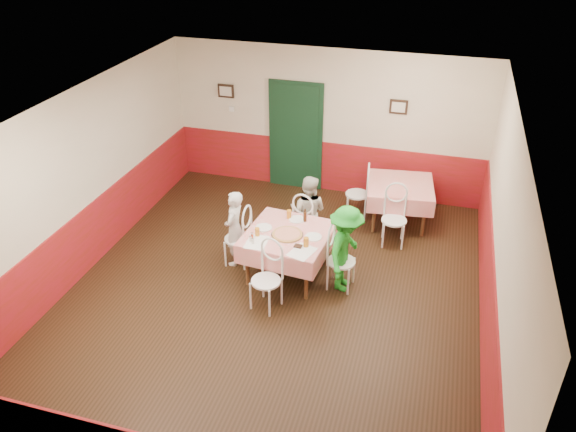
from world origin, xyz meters
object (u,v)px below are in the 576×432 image
(wallet, at_px, (298,246))
(diner_left, at_px, (234,228))
(diner_far, at_px, (308,212))
(main_table, at_px, (288,254))
(second_table, at_px, (399,203))
(chair_near, at_px, (266,281))
(chair_second_b, at_px, (394,220))
(beer_bottle, at_px, (305,216))
(chair_far, at_px, (307,223))
(glass_a, at_px, (257,232))
(chair_second_a, at_px, (357,194))
(pizza, at_px, (287,234))
(chair_left, at_px, (238,239))
(glass_c, at_px, (289,214))
(glass_b, at_px, (306,242))
(chair_right, at_px, (341,262))
(diner_right, at_px, (345,249))

(wallet, relative_size, diner_left, 0.09)
(wallet, bearing_deg, diner_far, 102.88)
(main_table, distance_m, second_table, 2.54)
(chair_near, height_order, chair_second_b, same)
(chair_second_b, bearing_deg, beer_bottle, -151.26)
(chair_far, distance_m, glass_a, 1.22)
(main_table, xyz_separation_m, chair_second_a, (0.71, 2.08, 0.08))
(beer_bottle, xyz_separation_m, diner_far, (-0.07, 0.50, -0.22))
(chair_near, bearing_deg, main_table, 100.14)
(main_table, height_order, wallet, wallet)
(chair_far, height_order, pizza, chair_far)
(chair_left, xyz_separation_m, glass_c, (0.74, 0.34, 0.38))
(chair_far, distance_m, pizza, 0.97)
(diner_far, bearing_deg, main_table, 86.08)
(beer_bottle, bearing_deg, diner_left, -163.82)
(chair_near, xyz_separation_m, glass_b, (0.43, 0.56, 0.38))
(chair_far, height_order, chair_second_a, same)
(second_table, height_order, chair_right, chair_right)
(glass_c, bearing_deg, chair_second_a, 64.02)
(chair_far, distance_m, glass_c, 0.60)
(second_table, height_order, diner_far, diner_far)
(beer_bottle, bearing_deg, chair_second_b, 35.84)
(glass_b, bearing_deg, chair_second_a, 81.50)
(chair_near, distance_m, glass_b, 0.81)
(second_table, relative_size, diner_right, 0.82)
(glass_b, distance_m, diner_left, 1.32)
(diner_right, bearing_deg, chair_far, 47.86)
(second_table, distance_m, chair_second_b, 0.75)
(glass_a, relative_size, glass_c, 0.93)
(chair_far, xyz_separation_m, chair_second_b, (1.37, 0.48, 0.00))
(glass_a, bearing_deg, pizza, 18.32)
(chair_near, distance_m, chair_second_a, 3.03)
(second_table, distance_m, chair_left, 3.05)
(second_table, distance_m, beer_bottle, 2.18)
(chair_left, height_order, chair_right, same)
(chair_right, relative_size, wallet, 8.18)
(diner_far, bearing_deg, wallet, 98.96)
(second_table, height_order, glass_a, glass_a)
(chair_second_a, xyz_separation_m, diner_far, (-0.62, -1.18, 0.19))
(chair_left, bearing_deg, chair_far, 131.64)
(chair_far, distance_m, diner_far, 0.20)
(main_table, xyz_separation_m, chair_near, (-0.08, -0.85, 0.08))
(main_table, xyz_separation_m, pizza, (0.01, -0.06, 0.40))
(pizza, height_order, diner_left, diner_left)
(chair_left, bearing_deg, diner_far, 133.28)
(beer_bottle, bearing_deg, diner_far, 98.32)
(chair_far, xyz_separation_m, glass_a, (-0.50, -1.05, 0.37))
(chair_near, bearing_deg, chair_second_b, 70.38)
(diner_right, bearing_deg, chair_second_a, 11.73)
(glass_c, relative_size, diner_far, 0.11)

